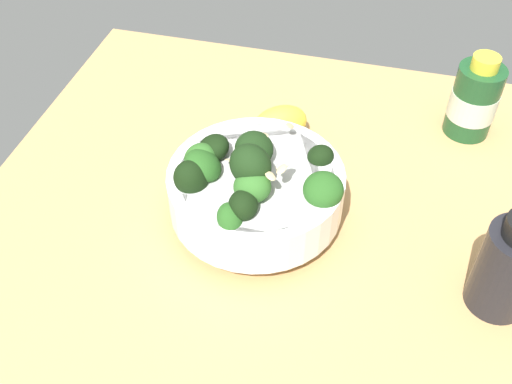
{
  "coord_description": "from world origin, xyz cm",
  "views": [
    {
      "loc": [
        45.53,
        9.64,
        52.28
      ],
      "look_at": [
        -0.82,
        -2.26,
        4.0
      ],
      "focal_mm": 42.49,
      "sensor_mm": 36.0,
      "label": 1
    }
  ],
  "objects": [
    {
      "name": "bottle_short",
      "position": [
        4.45,
        24.44,
        5.51
      ],
      "size": [
        6.19,
        6.19,
        12.07
      ],
      "color": "black",
      "rests_on": "ground_plane"
    },
    {
      "name": "lemon_wedge",
      "position": [
        -14.96,
        -2.76,
        2.5
      ],
      "size": [
        8.61,
        8.98,
        5.0
      ],
      "primitive_type": "ellipsoid",
      "rotation": [
        0.0,
        0.0,
        5.41
      ],
      "color": "yellow",
      "rests_on": "ground_plane"
    },
    {
      "name": "bowl_of_broccoli",
      "position": [
        -0.59,
        -2.48,
        4.92
      ],
      "size": [
        19.62,
        19.72,
        13.0
      ],
      "color": "white",
      "rests_on": "ground_plane"
    },
    {
      "name": "bottle_tall",
      "position": [
        -23.12,
        21.19,
        5.01
      ],
      "size": [
        6.12,
        6.12,
        11.52
      ],
      "color": "#194723",
      "rests_on": "ground_plane"
    },
    {
      "name": "ground_plane",
      "position": [
        0.0,
        0.0,
        -1.5
      ],
      "size": [
        71.63,
        71.63,
        3.0
      ],
      "primitive_type": "cube",
      "color": "tan"
    }
  ]
}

